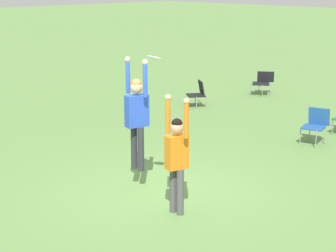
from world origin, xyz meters
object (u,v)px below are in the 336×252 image
(person_jumping, at_px, (137,112))
(camping_chair_2, at_px, (198,92))
(camping_chair_1, at_px, (263,81))
(frisbee, at_px, (154,58))
(person_defending, at_px, (177,153))
(camping_chair_3, at_px, (316,123))

(person_jumping, height_order, camping_chair_2, person_jumping)
(person_jumping, relative_size, camping_chair_1, 2.47)
(camping_chair_1, height_order, camping_chair_2, camping_chair_2)
(person_jumping, distance_m, frisbee, 1.32)
(person_defending, relative_size, camping_chair_3, 2.34)
(person_jumping, xyz_separation_m, person_defending, (1.36, -0.35, -0.41))
(camping_chair_2, relative_size, camping_chair_3, 0.91)
(frisbee, xyz_separation_m, camping_chair_3, (0.15, 5.13, -2.05))
(camping_chair_2, bearing_deg, person_defending, 164.51)
(person_defending, relative_size, camping_chair_1, 2.36)
(camping_chair_3, bearing_deg, camping_chair_2, -28.11)
(camping_chair_1, distance_m, camping_chair_3, 5.76)
(camping_chair_1, bearing_deg, camping_chair_3, 102.57)
(camping_chair_3, bearing_deg, frisbee, 72.44)
(person_jumping, bearing_deg, frisbee, -93.66)
(person_jumping, height_order, camping_chair_3, person_jumping)
(frisbee, height_order, camping_chair_2, frisbee)
(person_jumping, xyz_separation_m, frisbee, (0.72, -0.24, 1.09))
(camping_chair_2, bearing_deg, camping_chair_3, -156.98)
(person_jumping, xyz_separation_m, camping_chair_2, (-3.76, 5.89, -1.02))
(person_defending, height_order, camping_chair_1, person_defending)
(person_defending, xyz_separation_m, frisbee, (-0.64, 0.12, 1.50))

